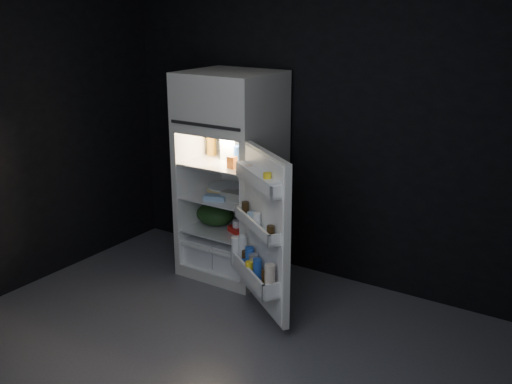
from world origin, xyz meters
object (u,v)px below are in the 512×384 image
Objects in this scene: refrigerator at (233,168)px; fridge_door at (262,235)px; yogurt_tray at (242,231)px; egg_carton at (238,197)px; milk_jug at (230,145)px.

fridge_door is at bearing -41.03° from refrigerator.
fridge_door is 4.62× the size of yogurt_tray.
egg_carton is at bearing 139.69° from fridge_door.
refrigerator is 7.42× the size of milk_jug.
milk_jug is 0.47m from egg_carton.
refrigerator is 6.75× the size of yogurt_tray.
egg_carton reaches higher than yogurt_tray.
fridge_door is 0.70m from egg_carton.
egg_carton is at bearing -127.82° from yogurt_tray.
fridge_door is 0.72m from yogurt_tray.
fridge_door is 5.08× the size of milk_jug.
milk_jug reaches higher than egg_carton.
yogurt_tray is at bearing 136.82° from fridge_door.
fridge_door is 4.21× the size of egg_carton.
egg_carton is (0.15, -0.14, -0.19)m from refrigerator.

